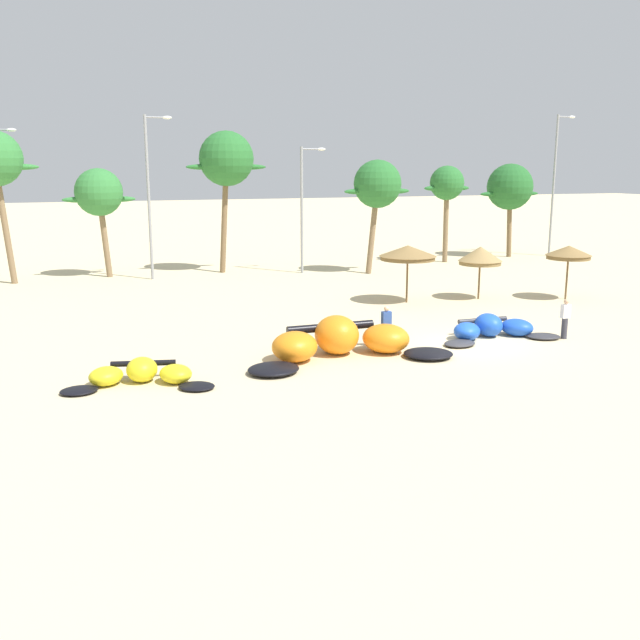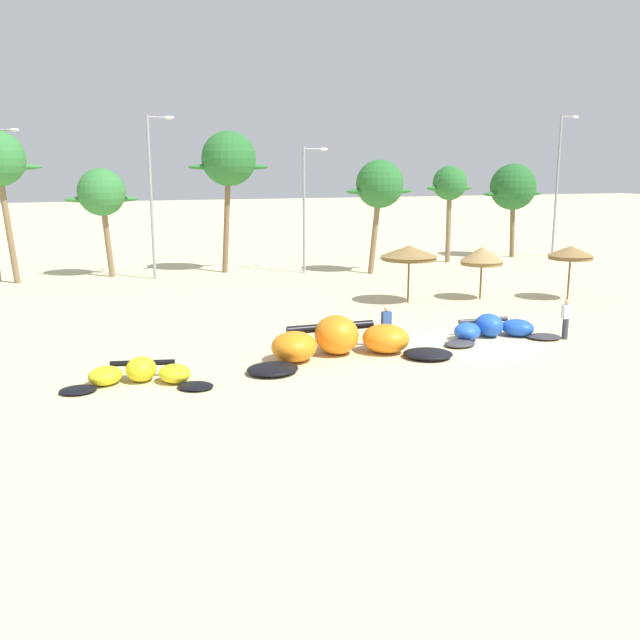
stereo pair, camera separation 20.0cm
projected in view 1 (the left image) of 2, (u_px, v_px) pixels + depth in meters
The scene contains 17 objects.
ground_plane at pixel (467, 345), 27.68m from camera, with size 260.00×260.00×0.00m, color beige.
kite_far_left at pixel (141, 374), 22.61m from camera, with size 4.83×2.89×0.80m.
kite_left at pixel (341, 342), 25.82m from camera, with size 8.10×3.68×1.44m.
kite_left_of_center at pixel (492, 329), 28.74m from camera, with size 5.42×2.60×0.95m.
beach_umbrella_near_van at pixel (408, 253), 35.82m from camera, with size 2.91×2.91×2.93m.
beach_umbrella_middle at pixel (480, 256), 36.85m from camera, with size 2.28×2.28×2.76m.
beach_umbrella_near_palms at pixel (569, 252), 36.76m from camera, with size 2.33×2.33×2.82m.
person_near_kites at pixel (386, 327), 27.07m from camera, with size 0.36×0.24×1.62m.
person_by_umbrellas at pixel (565, 319), 28.50m from camera, with size 0.36×0.24×1.62m.
palm_left at pixel (99, 194), 43.70m from camera, with size 4.38×2.92×6.75m.
palm_left_of_gap at pixel (226, 160), 45.43m from camera, with size 5.26×3.51×9.09m.
palm_center_left at pixel (377, 185), 45.34m from camera, with size 4.60×3.07×7.28m.
palm_center_right at pixel (447, 185), 50.77m from camera, with size 3.67×2.45×6.92m.
palm_right_of_gap at pixel (510, 188), 53.83m from camera, with size 5.21×3.47×7.08m.
lamppost_west_center at pixel (150, 190), 42.82m from camera, with size 1.69×0.24×9.84m.
lamppost_east_center at pixel (304, 203), 45.69m from camera, with size 1.73×0.24×8.07m.
lamppost_east at pixel (555, 179), 54.48m from camera, with size 1.67×0.24×10.69m.
Camera 1 is at (-15.01, -22.99, 6.76)m, focal length 39.84 mm.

